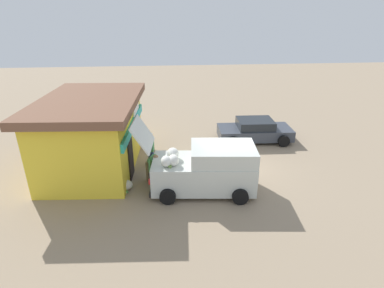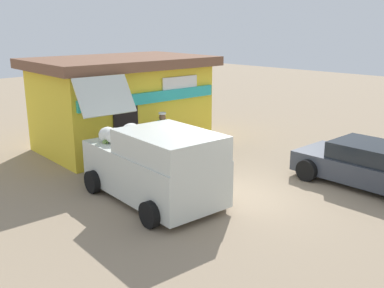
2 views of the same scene
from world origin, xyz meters
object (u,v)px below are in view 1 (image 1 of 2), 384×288
object	(u,v)px
storefront_bar	(93,133)
customer_bending	(153,163)
paint_bucket	(149,145)
unloaded_banana_pile	(125,185)
parked_sedan	(255,131)
delivery_van	(206,169)
vendor_standing	(151,148)

from	to	relation	value
storefront_bar	customer_bending	world-z (taller)	storefront_bar
customer_bending	paint_bucket	xyz separation A→B (m)	(3.44, 0.30, -0.69)
customer_bending	unloaded_banana_pile	distance (m)	1.43
storefront_bar	parked_sedan	xyz separation A→B (m)	(2.37, -8.15, -1.08)
storefront_bar	parked_sedan	distance (m)	8.55
delivery_van	customer_bending	distance (m)	2.28
unloaded_banana_pile	paint_bucket	world-z (taller)	unloaded_banana_pile
paint_bucket	vendor_standing	bearing A→B (deg)	-175.32
storefront_bar	vendor_standing	size ratio (longest dim) A/B	3.90
delivery_van	vendor_standing	bearing A→B (deg)	45.06
delivery_van	parked_sedan	xyz separation A→B (m)	(4.89, -3.38, -0.38)
vendor_standing	customer_bending	world-z (taller)	vendor_standing
storefront_bar	paint_bucket	distance (m)	3.31
vendor_standing	customer_bending	xyz separation A→B (m)	(-1.37, -0.13, -0.08)
customer_bending	vendor_standing	bearing A→B (deg)	5.28
storefront_bar	paint_bucket	size ratio (longest dim) A/B	18.80
customer_bending	paint_bucket	distance (m)	3.53
customer_bending	unloaded_banana_pile	size ratio (longest dim) A/B	1.84
vendor_standing	paint_bucket	world-z (taller)	vendor_standing
unloaded_banana_pile	storefront_bar	bearing A→B (deg)	34.65
parked_sedan	customer_bending	size ratio (longest dim) A/B	2.92
vendor_standing	customer_bending	bearing A→B (deg)	-174.72
delivery_van	vendor_standing	world-z (taller)	delivery_van
storefront_bar	vendor_standing	bearing A→B (deg)	-96.63
vendor_standing	unloaded_banana_pile	size ratio (longest dim) A/B	2.19
delivery_van	customer_bending	size ratio (longest dim) A/B	3.44
delivery_van	unloaded_banana_pile	bearing A→B (deg)	84.20
unloaded_banana_pile	paint_bucket	bearing A→B (deg)	-11.94
vendor_standing	paint_bucket	distance (m)	2.22
storefront_bar	customer_bending	xyz separation A→B (m)	(-1.66, -2.66, -0.79)
vendor_standing	paint_bucket	xyz separation A→B (m)	(2.08, 0.17, -0.77)
vendor_standing	customer_bending	size ratio (longest dim) A/B	1.19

